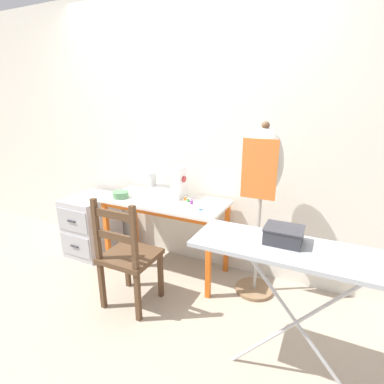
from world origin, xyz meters
TOP-DOWN VIEW (x-y plane):
  - ground_plane at (0.00, 0.00)m, footprint 14.00×14.00m
  - wall_back at (0.00, 0.59)m, footprint 10.00×0.05m
  - sewing_table at (0.00, 0.25)m, footprint 1.13×0.53m
  - sewing_machine at (-0.03, 0.37)m, footprint 0.37×0.18m
  - fabric_bowl at (-0.40, 0.14)m, footprint 0.15×0.15m
  - scissors at (0.42, 0.19)m, footprint 0.13×0.12m
  - thread_spool_near_machine at (0.17, 0.33)m, footprint 0.04×0.04m
  - thread_spool_mid_table at (0.22, 0.30)m, footprint 0.04×0.04m
  - thread_spool_far_edge at (0.27, 0.26)m, footprint 0.03×0.03m
  - wooden_chair at (-0.01, -0.31)m, footprint 0.40×0.38m
  - filing_cabinet at (-0.91, 0.24)m, footprint 0.41×0.53m
  - dress_form at (0.85, 0.29)m, footprint 0.32×0.32m
  - ironing_board at (1.27, -0.48)m, footprint 1.17×0.36m
  - storage_box at (1.15, -0.44)m, footprint 0.20×0.16m

SIDE VIEW (x-z plane):
  - ground_plane at x=0.00m, z-range 0.00..0.00m
  - filing_cabinet at x=-0.91m, z-range 0.00..0.62m
  - wooden_chair at x=-0.01m, z-range -0.03..0.89m
  - sewing_table at x=0.00m, z-range 0.27..0.99m
  - scissors at x=0.42m, z-range 0.72..0.73m
  - thread_spool_mid_table at x=0.22m, z-range 0.72..0.75m
  - thread_spool_near_machine at x=0.17m, z-range 0.72..0.76m
  - thread_spool_far_edge at x=0.27m, z-range 0.72..0.76m
  - fabric_bowl at x=-0.40m, z-range 0.72..0.78m
  - ironing_board at x=1.27m, z-range 0.38..1.25m
  - sewing_machine at x=-0.03m, z-range 0.70..1.01m
  - storage_box at x=1.15m, z-range 0.86..0.95m
  - dress_form at x=0.85m, z-range 0.32..1.76m
  - wall_back at x=0.00m, z-range 0.00..2.55m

